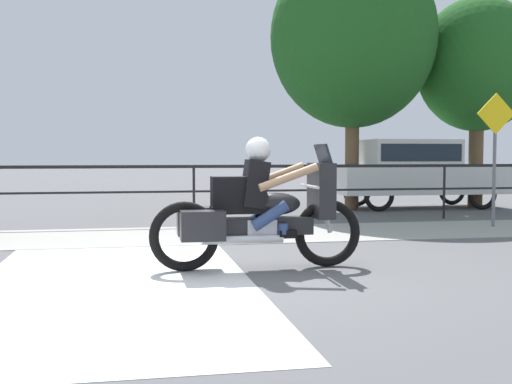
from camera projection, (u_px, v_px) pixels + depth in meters
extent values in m
plane|color=#565659|center=(237.00, 273.00, 7.07)|extent=(120.00, 120.00, 0.00)
cube|color=#99968E|center=(204.00, 235.00, 10.40)|extent=(44.00, 2.40, 0.01)
cube|color=silver|center=(115.00, 281.00, 6.63)|extent=(2.78, 6.00, 0.01)
cube|color=black|center=(194.00, 166.00, 12.06)|extent=(36.00, 0.04, 0.06)
cube|color=black|center=(194.00, 191.00, 12.09)|extent=(36.00, 0.03, 0.04)
cylinder|color=black|center=(194.00, 194.00, 12.09)|extent=(0.05, 0.05, 1.11)
cylinder|color=black|center=(444.00, 191.00, 13.05)|extent=(0.05, 0.05, 1.11)
torus|color=black|center=(328.00, 233.00, 7.47)|extent=(0.79, 0.11, 0.79)
torus|color=black|center=(184.00, 237.00, 7.16)|extent=(0.79, 0.11, 0.79)
cube|color=#232326|center=(257.00, 226.00, 7.31)|extent=(1.27, 0.22, 0.20)
cube|color=silver|center=(260.00, 230.00, 7.32)|extent=(0.34, 0.26, 0.26)
ellipsoid|color=#232326|center=(275.00, 204.00, 7.33)|extent=(0.60, 0.30, 0.26)
cube|color=black|center=(243.00, 210.00, 7.26)|extent=(0.73, 0.28, 0.08)
cube|color=#232326|center=(321.00, 190.00, 7.42)|extent=(0.20, 0.53, 0.64)
cube|color=#1E232B|center=(323.00, 154.00, 7.40)|extent=(0.10, 0.45, 0.24)
cylinder|color=silver|center=(310.00, 186.00, 7.40)|extent=(0.04, 0.70, 0.04)
cylinder|color=silver|center=(243.00, 240.00, 7.12)|extent=(0.92, 0.09, 0.09)
cube|color=#232326|center=(203.00, 226.00, 6.95)|extent=(0.48, 0.28, 0.32)
cube|color=#232326|center=(198.00, 221.00, 7.42)|extent=(0.48, 0.28, 0.32)
cylinder|color=silver|center=(325.00, 212.00, 7.45)|extent=(0.18, 0.06, 0.50)
cube|color=black|center=(255.00, 184.00, 7.27)|extent=(0.31, 0.36, 0.55)
sphere|color=tan|center=(258.00, 151.00, 7.26)|extent=(0.23, 0.23, 0.23)
sphere|color=silver|center=(258.00, 150.00, 7.26)|extent=(0.29, 0.29, 0.29)
cylinder|color=#33477A|center=(270.00, 216.00, 7.17)|extent=(0.44, 0.13, 0.34)
cylinder|color=#33477A|center=(283.00, 229.00, 7.21)|extent=(0.11, 0.11, 0.12)
cube|color=black|center=(288.00, 234.00, 7.22)|extent=(0.20, 0.10, 0.09)
cylinder|color=#33477A|center=(265.00, 213.00, 7.47)|extent=(0.44, 0.13, 0.34)
cylinder|color=#33477A|center=(277.00, 226.00, 7.51)|extent=(0.11, 0.11, 0.12)
cube|color=black|center=(282.00, 231.00, 7.52)|extent=(0.20, 0.10, 0.09)
cylinder|color=tan|center=(289.00, 177.00, 7.03)|extent=(0.68, 0.09, 0.32)
cylinder|color=tan|center=(277.00, 176.00, 7.62)|extent=(0.68, 0.09, 0.32)
cube|color=black|center=(228.00, 192.00, 7.22)|extent=(0.38, 0.27, 0.35)
cube|color=silver|center=(418.00, 179.00, 15.64)|extent=(4.18, 1.61, 0.68)
cube|color=silver|center=(409.00, 153.00, 15.55)|extent=(2.17, 1.42, 0.62)
cube|color=#19232D|center=(449.00, 153.00, 15.75)|extent=(0.04, 1.26, 0.50)
cube|color=#19232D|center=(409.00, 153.00, 15.55)|extent=(2.00, 1.45, 0.41)
torus|color=black|center=(483.00, 194.00, 15.17)|extent=(0.73, 0.11, 0.73)
torus|color=black|center=(452.00, 191.00, 16.63)|extent=(0.73, 0.11, 0.73)
torus|color=black|center=(379.00, 196.00, 14.68)|extent=(0.73, 0.11, 0.73)
torus|color=black|center=(357.00, 192.00, 16.14)|extent=(0.73, 0.11, 0.73)
cylinder|color=slate|center=(494.00, 166.00, 11.49)|extent=(0.06, 0.06, 2.19)
cube|color=yellow|center=(496.00, 114.00, 11.41)|extent=(0.73, 0.02, 0.73)
cylinder|color=brown|center=(352.00, 157.00, 15.30)|extent=(0.33, 0.33, 2.48)
ellipsoid|color=#1E561E|center=(353.00, 37.00, 15.13)|extent=(3.91, 3.91, 4.30)
cylinder|color=brown|center=(476.00, 161.00, 15.76)|extent=(0.35, 0.35, 2.28)
ellipsoid|color=#1E561E|center=(478.00, 64.00, 15.63)|extent=(2.96, 2.96, 3.26)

